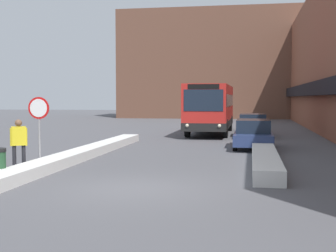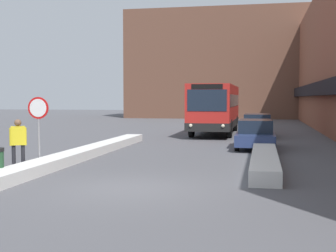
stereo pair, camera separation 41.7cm
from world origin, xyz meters
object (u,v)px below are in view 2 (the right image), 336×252
city_bus (215,107)px  parked_car_middle (257,125)px  stop_sign (38,116)px  pedestrian (18,140)px  parked_car_front (256,134)px

city_bus → parked_car_middle: 3.57m
parked_car_middle → stop_sign: stop_sign is taller
parked_car_middle → stop_sign: bearing=-116.3°
stop_sign → pedestrian: size_ratio=1.44×
stop_sign → city_bus: bearing=74.9°
stop_sign → pedestrian: stop_sign is taller
parked_car_front → stop_sign: 10.82m
parked_car_middle → pedestrian: (-7.72, -15.38, 0.31)m
pedestrian → parked_car_front: bearing=15.8°
city_bus → parked_car_front: city_bus is taller
parked_car_front → pedestrian: 11.52m
city_bus → parked_car_middle: (2.81, -1.93, -1.07)m
parked_car_middle → pedestrian: pedestrian is taller
city_bus → parked_car_front: (2.81, -8.76, -1.09)m
pedestrian → stop_sign: bearing=24.4°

